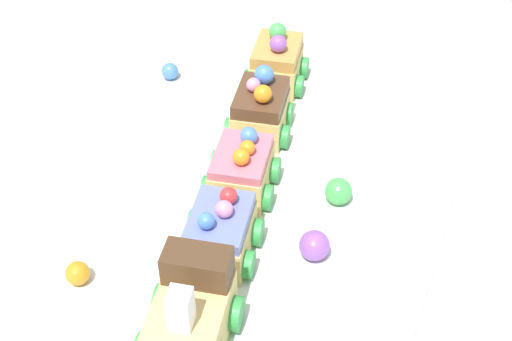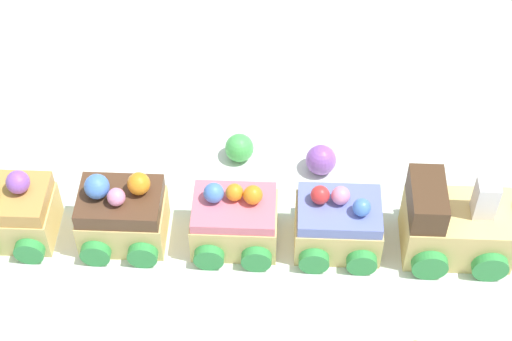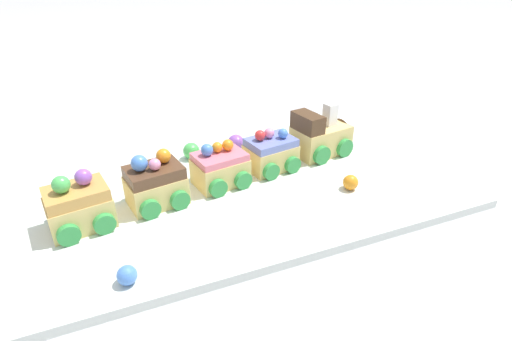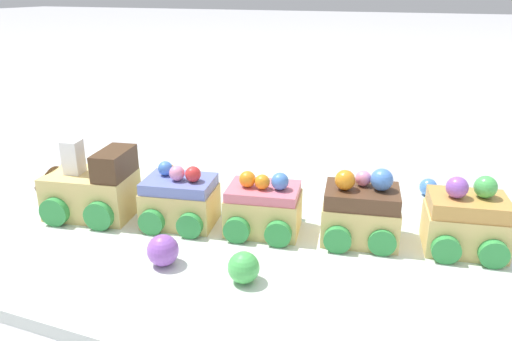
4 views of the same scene
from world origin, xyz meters
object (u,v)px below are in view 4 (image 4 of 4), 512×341
at_px(cake_car_strawberry, 263,208).
at_px(cake_car_chocolate, 361,213).
at_px(cake_car_caramel, 466,222).
at_px(gumball_purple, 163,250).
at_px(cake_car_blueberry, 180,201).
at_px(cake_train_locomotive, 85,189).
at_px(gumball_orange, 168,172).
at_px(gumball_blue, 428,187).
at_px(gumball_green, 244,268).

relative_size(cake_car_strawberry, cake_car_chocolate, 1.00).
distance_m(cake_car_caramel, gumball_purple, 0.28).
bearing_deg(cake_car_blueberry, cake_car_chocolate, -180.00).
xyz_separation_m(cake_train_locomotive, cake_car_caramel, (-0.38, -0.07, -0.00)).
xyz_separation_m(gumball_purple, gumball_orange, (0.10, -0.18, -0.00)).
relative_size(cake_car_blueberry, gumball_orange, 3.70).
bearing_deg(cake_car_chocolate, cake_train_locomotive, -0.01).
xyz_separation_m(cake_car_chocolate, gumball_orange, (0.26, -0.07, -0.02)).
relative_size(cake_car_caramel, gumball_purple, 2.84).
bearing_deg(cake_train_locomotive, gumball_purple, 145.09).
bearing_deg(cake_car_strawberry, cake_car_caramel, -179.95).
relative_size(gumball_purple, gumball_orange, 1.31).
relative_size(cake_car_caramel, gumball_blue, 3.91).
xyz_separation_m(cake_car_strawberry, gumball_blue, (-0.15, -0.16, -0.01)).
bearing_deg(cake_car_chocolate, gumball_green, 45.70).
relative_size(cake_car_strawberry, gumball_green, 2.99).
height_order(cake_car_strawberry, cake_car_caramel, cake_car_caramel).
bearing_deg(gumball_orange, cake_train_locomotive, 77.00).
xyz_separation_m(cake_train_locomotive, gumball_blue, (-0.34, -0.19, -0.02)).
distance_m(cake_car_chocolate, gumball_green, 0.13).
xyz_separation_m(cake_car_blueberry, gumball_purple, (-0.03, 0.08, -0.01)).
distance_m(cake_car_strawberry, gumball_green, 0.10).
bearing_deg(cake_train_locomotive, cake_car_caramel, 180.00).
relative_size(cake_train_locomotive, cake_car_caramel, 1.50).
bearing_deg(gumball_orange, cake_car_caramel, 171.52).
relative_size(cake_car_blueberry, gumball_green, 2.99).
distance_m(cake_car_blueberry, gumball_blue, 0.29).
distance_m(cake_car_caramel, gumball_green, 0.21).
bearing_deg(gumball_green, cake_car_caramel, -142.84).
bearing_deg(gumball_purple, gumball_blue, -129.50).
bearing_deg(cake_car_strawberry, cake_car_blueberry, -0.10).
xyz_separation_m(cake_car_caramel, gumball_purple, (0.25, 0.13, -0.01)).
height_order(cake_car_caramel, gumball_blue, cake_car_caramel).
height_order(gumball_orange, gumball_green, gumball_green).
height_order(gumball_purple, gumball_green, gumball_purple).
bearing_deg(gumball_green, gumball_blue, -117.48).
xyz_separation_m(gumball_orange, gumball_green, (-0.18, 0.18, 0.00)).
bearing_deg(gumball_blue, cake_car_chocolate, 68.46).
height_order(cake_car_caramel, gumball_green, cake_car_caramel).
bearing_deg(cake_car_caramel, cake_car_blueberry, 0.01).
height_order(gumball_blue, gumball_green, gumball_green).
bearing_deg(cake_car_blueberry, cake_car_strawberry, 179.90).
height_order(cake_car_strawberry, cake_car_chocolate, cake_car_chocolate).
relative_size(cake_car_strawberry, gumball_purple, 2.84).
xyz_separation_m(cake_car_strawberry, gumball_purple, (0.06, 0.09, -0.01)).
xyz_separation_m(cake_car_strawberry, gumball_orange, (0.16, -0.09, -0.01)).
distance_m(cake_car_blueberry, cake_car_caramel, 0.28).
distance_m(cake_car_strawberry, cake_car_chocolate, 0.10).
relative_size(cake_train_locomotive, gumball_green, 4.49).
distance_m(cake_car_strawberry, gumball_blue, 0.22).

